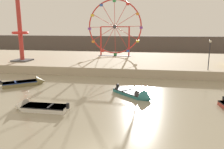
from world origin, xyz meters
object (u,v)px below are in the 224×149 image
at_px(motorboat_teal_painted, 137,95).
at_px(motorboat_white_red_stripe, 35,107).
at_px(motorboat_olive_wood, 28,83).
at_px(ferris_wheel_red_frame, 115,28).
at_px(drop_tower_red_tower, 19,22).
at_px(promenade_lamp_near, 210,51).

bearing_deg(motorboat_teal_painted, motorboat_white_red_stripe, -105.86).
distance_m(motorboat_olive_wood, motorboat_teal_painted, 13.52).
bearing_deg(ferris_wheel_red_frame, motorboat_white_red_stripe, -94.75).
height_order(motorboat_olive_wood, motorboat_white_red_stripe, motorboat_olive_wood).
relative_size(motorboat_olive_wood, drop_tower_red_tower, 0.29).
relative_size(motorboat_teal_painted, ferris_wheel_red_frame, 0.42).
bearing_deg(drop_tower_red_tower, motorboat_teal_painted, -33.02).
relative_size(motorboat_white_red_stripe, drop_tower_red_tower, 0.30).
distance_m(motorboat_olive_wood, motorboat_white_red_stripe, 9.20).
distance_m(ferris_wheel_red_frame, promenade_lamp_near, 19.90).
bearing_deg(promenade_lamp_near, drop_tower_red_tower, 173.29).
xyz_separation_m(motorboat_white_red_stripe, ferris_wheel_red_frame, (2.32, 27.87, 6.50)).
bearing_deg(motorboat_white_red_stripe, drop_tower_red_tower, -56.32).
xyz_separation_m(motorboat_olive_wood, ferris_wheel_red_frame, (7.36, 20.18, 6.47)).
distance_m(motorboat_white_red_stripe, promenade_lamp_near, 22.90).
relative_size(motorboat_teal_painted, drop_tower_red_tower, 0.28).
relative_size(motorboat_olive_wood, ferris_wheel_red_frame, 0.43).
bearing_deg(motorboat_olive_wood, motorboat_white_red_stripe, -94.09).
bearing_deg(drop_tower_red_tower, promenade_lamp_near, -6.71).
distance_m(motorboat_teal_painted, ferris_wheel_red_frame, 24.45).
xyz_separation_m(motorboat_olive_wood, motorboat_white_red_stripe, (5.05, -7.69, -0.03)).
bearing_deg(motorboat_white_red_stripe, motorboat_olive_wood, -56.59).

